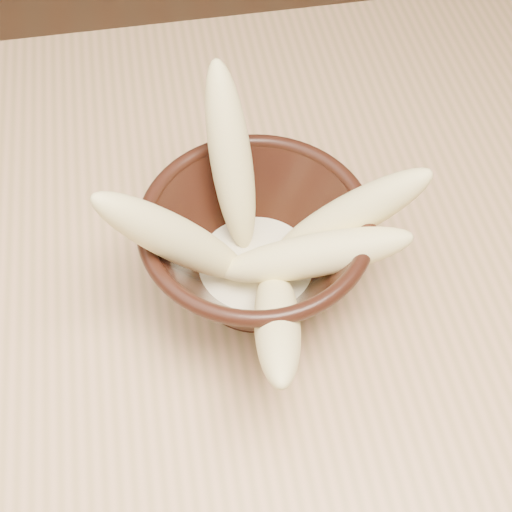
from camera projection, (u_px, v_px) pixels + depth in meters
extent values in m
cube|color=tan|center=(145.00, 339.00, 0.61)|extent=(1.20, 0.80, 0.04)
cylinder|color=tan|center=(487.00, 219.00, 1.16)|extent=(0.05, 0.05, 0.71)
cylinder|color=black|center=(256.00, 285.00, 0.61)|extent=(0.08, 0.08, 0.01)
cylinder|color=black|center=(256.00, 273.00, 0.59)|extent=(0.08, 0.08, 0.01)
torus|color=black|center=(256.00, 222.00, 0.54)|extent=(0.18, 0.18, 0.01)
cylinder|color=beige|center=(256.00, 267.00, 0.59)|extent=(0.10, 0.10, 0.01)
ellipsoid|color=#F3E38F|center=(231.00, 158.00, 0.56)|extent=(0.04, 0.11, 0.15)
ellipsoid|color=#F3E38F|center=(176.00, 239.00, 0.52)|extent=(0.13, 0.04, 0.15)
ellipsoid|color=#F3E38F|center=(349.00, 217.00, 0.55)|extent=(0.14, 0.05, 0.12)
ellipsoid|color=#F3E38F|center=(313.00, 255.00, 0.54)|extent=(0.16, 0.06, 0.08)
ellipsoid|color=#F3E38F|center=(277.00, 322.00, 0.51)|extent=(0.06, 0.15, 0.10)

